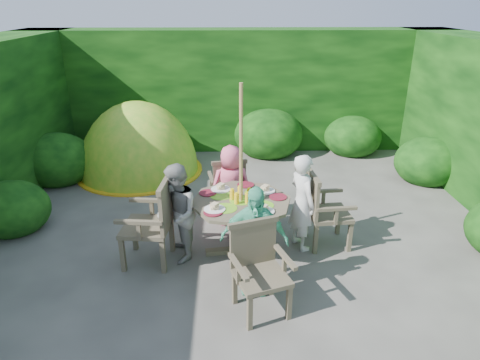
{
  "coord_description": "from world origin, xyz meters",
  "views": [
    {
      "loc": [
        -0.27,
        -5.31,
        3.06
      ],
      "look_at": [
        -0.11,
        -0.1,
        0.85
      ],
      "focal_mm": 32.0,
      "sensor_mm": 36.0,
      "label": 1
    }
  ],
  "objects_px": {
    "child_left": "(177,214)",
    "child_right": "(302,202)",
    "garden_chair_right": "(323,209)",
    "dome_tent": "(141,171)",
    "child_back": "(231,186)",
    "parasol_pole": "(241,174)",
    "garden_chair_front": "(259,267)",
    "child_front": "(254,240)",
    "garden_chair_back": "(228,185)",
    "patio_table": "(241,209)",
    "garden_chair_left": "(153,221)"
  },
  "relations": [
    {
      "from": "child_left",
      "to": "child_right",
      "type": "bearing_deg",
      "value": 87.53
    },
    {
      "from": "child_right",
      "to": "child_back",
      "type": "distance_m",
      "value": 1.13
    },
    {
      "from": "dome_tent",
      "to": "parasol_pole",
      "type": "bearing_deg",
      "value": -54.96
    },
    {
      "from": "child_front",
      "to": "dome_tent",
      "type": "bearing_deg",
      "value": 125.63
    },
    {
      "from": "parasol_pole",
      "to": "child_back",
      "type": "height_order",
      "value": "parasol_pole"
    },
    {
      "from": "garden_chair_right",
      "to": "garden_chair_left",
      "type": "height_order",
      "value": "garden_chair_left"
    },
    {
      "from": "patio_table",
      "to": "child_back",
      "type": "bearing_deg",
      "value": 98.72
    },
    {
      "from": "garden_chair_back",
      "to": "child_front",
      "type": "bearing_deg",
      "value": 88.58
    },
    {
      "from": "parasol_pole",
      "to": "child_right",
      "type": "bearing_deg",
      "value": 8.41
    },
    {
      "from": "garden_chair_right",
      "to": "garden_chair_back",
      "type": "relative_size",
      "value": 1.11
    },
    {
      "from": "patio_table",
      "to": "garden_chair_right",
      "type": "relative_size",
      "value": 1.47
    },
    {
      "from": "child_right",
      "to": "parasol_pole",
      "type": "bearing_deg",
      "value": 75.72
    },
    {
      "from": "parasol_pole",
      "to": "garden_chair_right",
      "type": "distance_m",
      "value": 1.23
    },
    {
      "from": "garden_chair_right",
      "to": "child_left",
      "type": "xyz_separation_m",
      "value": [
        -1.87,
        -0.28,
        0.1
      ]
    },
    {
      "from": "garden_chair_right",
      "to": "garden_chair_front",
      "type": "xyz_separation_m",
      "value": [
        -0.93,
        -1.25,
        -0.03
      ]
    },
    {
      "from": "garden_chair_right",
      "to": "child_left",
      "type": "relative_size",
      "value": 0.78
    },
    {
      "from": "garden_chair_front",
      "to": "child_right",
      "type": "relative_size",
      "value": 0.72
    },
    {
      "from": "garden_chair_back",
      "to": "child_front",
      "type": "distance_m",
      "value": 1.91
    },
    {
      "from": "parasol_pole",
      "to": "child_left",
      "type": "height_order",
      "value": "parasol_pole"
    },
    {
      "from": "child_left",
      "to": "child_back",
      "type": "distance_m",
      "value": 1.13
    },
    {
      "from": "patio_table",
      "to": "garden_chair_back",
      "type": "distance_m",
      "value": 1.11
    },
    {
      "from": "child_right",
      "to": "garden_chair_right",
      "type": "bearing_deg",
      "value": -103.22
    },
    {
      "from": "child_back",
      "to": "child_front",
      "type": "relative_size",
      "value": 0.93
    },
    {
      "from": "garden_chair_left",
      "to": "dome_tent",
      "type": "height_order",
      "value": "dome_tent"
    },
    {
      "from": "garden_chair_right",
      "to": "dome_tent",
      "type": "bearing_deg",
      "value": 42.16
    },
    {
      "from": "patio_table",
      "to": "child_front",
      "type": "distance_m",
      "value": 0.8
    },
    {
      "from": "garden_chair_right",
      "to": "child_right",
      "type": "bearing_deg",
      "value": 94.61
    },
    {
      "from": "parasol_pole",
      "to": "garden_chair_left",
      "type": "bearing_deg",
      "value": -170.41
    },
    {
      "from": "parasol_pole",
      "to": "child_right",
      "type": "distance_m",
      "value": 0.92
    },
    {
      "from": "child_right",
      "to": "child_left",
      "type": "height_order",
      "value": "child_right"
    },
    {
      "from": "garden_chair_left",
      "to": "garden_chair_back",
      "type": "height_order",
      "value": "garden_chair_left"
    },
    {
      "from": "child_front",
      "to": "dome_tent",
      "type": "distance_m",
      "value": 4.22
    },
    {
      "from": "parasol_pole",
      "to": "child_front",
      "type": "distance_m",
      "value": 0.92
    },
    {
      "from": "garden_chair_back",
      "to": "garden_chair_front",
      "type": "distance_m",
      "value": 2.2
    },
    {
      "from": "garden_chair_right",
      "to": "dome_tent",
      "type": "relative_size",
      "value": 0.36
    },
    {
      "from": "child_left",
      "to": "garden_chair_left",
      "type": "bearing_deg",
      "value": -87.99
    },
    {
      "from": "child_left",
      "to": "child_front",
      "type": "distance_m",
      "value": 1.13
    },
    {
      "from": "garden_chair_left",
      "to": "child_right",
      "type": "relative_size",
      "value": 0.82
    },
    {
      "from": "patio_table",
      "to": "garden_chair_front",
      "type": "height_order",
      "value": "garden_chair_front"
    },
    {
      "from": "child_right",
      "to": "child_front",
      "type": "distance_m",
      "value": 1.13
    },
    {
      "from": "child_back",
      "to": "child_front",
      "type": "distance_m",
      "value": 1.6
    },
    {
      "from": "garden_chair_back",
      "to": "child_back",
      "type": "distance_m",
      "value": 0.33
    },
    {
      "from": "garden_chair_front",
      "to": "child_left",
      "type": "relative_size",
      "value": 0.74
    },
    {
      "from": "child_back",
      "to": "dome_tent",
      "type": "distance_m",
      "value": 2.78
    },
    {
      "from": "child_left",
      "to": "child_back",
      "type": "height_order",
      "value": "child_left"
    },
    {
      "from": "garden_chair_right",
      "to": "garden_chair_front",
      "type": "height_order",
      "value": "garden_chair_right"
    },
    {
      "from": "parasol_pole",
      "to": "child_left",
      "type": "distance_m",
      "value": 0.93
    },
    {
      "from": "patio_table",
      "to": "garden_chair_left",
      "type": "bearing_deg",
      "value": -170.36
    },
    {
      "from": "child_right",
      "to": "child_front",
      "type": "relative_size",
      "value": 1.01
    },
    {
      "from": "parasol_pole",
      "to": "garden_chair_front",
      "type": "bearing_deg",
      "value": -82.39
    }
  ]
}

